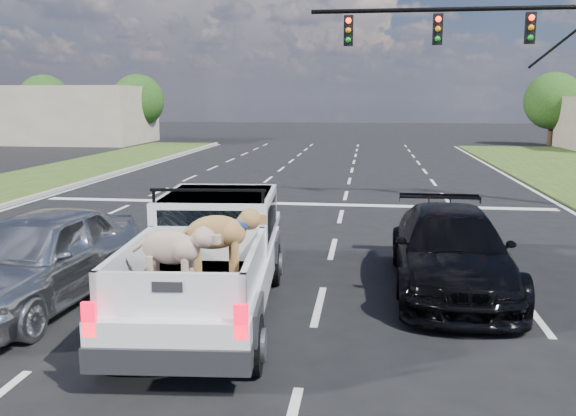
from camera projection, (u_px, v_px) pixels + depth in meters
The scene contains 10 objects.
ground at pixel (218, 302), 10.51m from camera, with size 160.00×160.00×0.00m, color black.
road_markings at pixel (275, 225), 16.91m from camera, with size 17.75×60.00×0.01m.
traffic_signal at pixel (521, 57), 18.99m from camera, with size 9.11×0.31×7.00m.
building_left at pixel (80, 115), 47.82m from camera, with size 10.00×8.00×4.40m, color #BDAC90.
tree_far_b at pixel (45, 101), 50.09m from camera, with size 4.20×4.20×5.40m.
tree_far_c at pixel (138, 101), 49.06m from camera, with size 4.20×4.20×5.40m.
tree_far_d at pixel (553, 101), 44.95m from camera, with size 4.20×4.20×5.40m.
pickup_truck at pixel (209, 256), 9.75m from camera, with size 2.45×5.63×2.05m.
silver_sedan at pixel (38, 258), 10.27m from camera, with size 1.91×4.75×1.62m, color #A8AAAF.
black_coupe at pixel (451, 251), 11.07m from camera, with size 2.04×5.01×1.45m, color black.
Camera 1 is at (2.52, -9.81, 3.45)m, focal length 38.00 mm.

